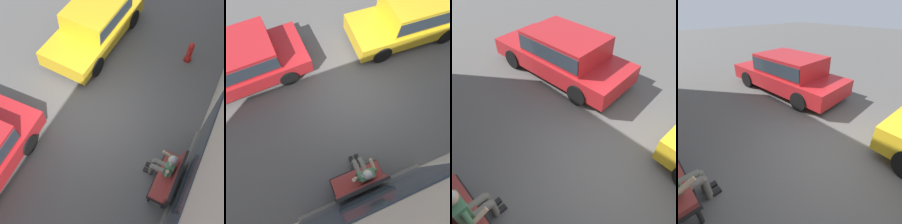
% 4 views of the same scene
% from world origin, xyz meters
% --- Properties ---
extents(ground_plane, '(60.00, 60.00, 0.00)m').
position_xyz_m(ground_plane, '(0.00, 0.00, 0.00)').
color(ground_plane, '#565451').
extents(parked_car_mid, '(4.76, 2.14, 1.43)m').
position_xyz_m(parked_car_mid, '(3.38, -1.86, 0.78)').
color(parked_car_mid, red).
rests_on(parked_car_mid, ground_plane).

